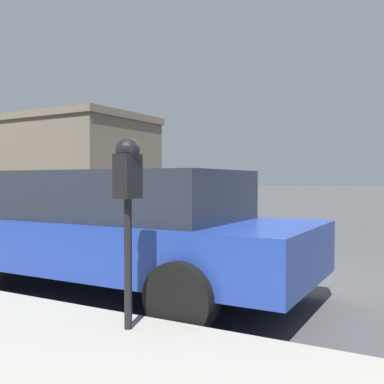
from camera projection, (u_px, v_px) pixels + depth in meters
name	position (u px, v px, depth m)	size (l,w,h in m)	color
ground_plane	(223.00, 281.00, 5.85)	(220.00, 220.00, 0.00)	#424244
parking_meter	(128.00, 183.00, 3.43)	(0.21, 0.19, 1.47)	black
car_blue	(115.00, 228.00, 5.25)	(2.04, 4.76, 1.42)	navy
dump_truck	(17.00, 168.00, 11.90)	(3.01, 7.81, 2.87)	black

